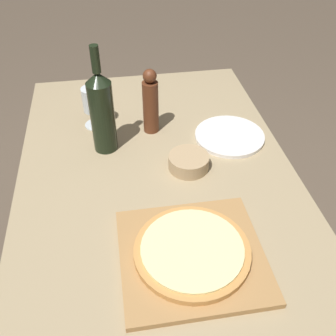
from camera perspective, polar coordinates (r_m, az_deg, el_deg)
name	(u,v)px	position (r m, az deg, el deg)	size (l,w,h in m)	color
ground_plane	(164,321)	(1.82, -0.63, -21.36)	(12.00, 12.00, 0.00)	brown
dining_table	(162,215)	(1.27, -0.84, -6.87)	(0.90, 1.58, 0.76)	#9E8966
cutting_board	(192,255)	(1.05, 3.48, -12.54)	(0.37, 0.35, 0.02)	#A87A47
pizza	(192,250)	(1.03, 3.52, -11.85)	(0.30, 0.30, 0.02)	#C68947
wine_bottle	(102,111)	(1.32, -9.58, 8.17)	(0.08, 0.08, 0.37)	black
pepper_mill	(151,103)	(1.41, -2.55, 9.43)	(0.06, 0.06, 0.24)	#5B2D19
wine_glass	(92,101)	(1.47, -10.93, 9.48)	(0.08, 0.08, 0.16)	silver
small_bowl	(189,162)	(1.29, 3.02, 0.89)	(0.13, 0.13, 0.05)	tan
dinner_plate	(230,136)	(1.45, 8.92, 4.62)	(0.25, 0.25, 0.01)	white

